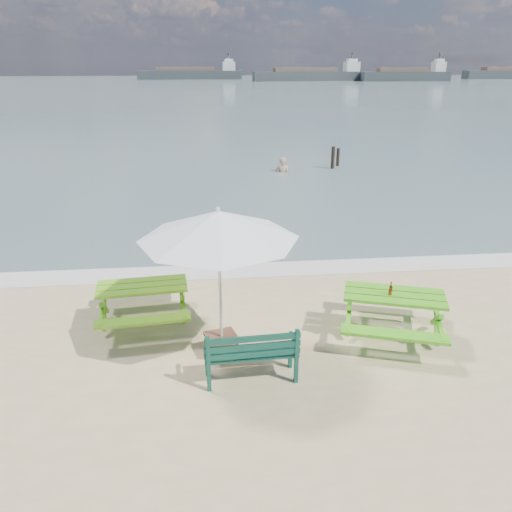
{
  "coord_description": "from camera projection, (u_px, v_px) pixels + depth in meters",
  "views": [
    {
      "loc": [
        -0.62,
        -6.39,
        4.72
      ],
      "look_at": [
        0.34,
        3.0,
        1.0
      ],
      "focal_mm": 35.0,
      "sensor_mm": 36.0,
      "label": 1
    }
  ],
  "objects": [
    {
      "name": "sea",
      "position": [
        206.0,
        89.0,
        86.37
      ],
      "size": [
        300.0,
        300.0,
        0.0
      ],
      "primitive_type": "plane",
      "color": "slate",
      "rests_on": "ground"
    },
    {
      "name": "foam_strip",
      "position": [
        235.0,
        271.0,
        11.95
      ],
      "size": [
        22.0,
        0.9,
        0.01
      ],
      "primitive_type": "cube",
      "color": "silver",
      "rests_on": "ground"
    },
    {
      "name": "patio_umbrella",
      "position": [
        218.0,
        225.0,
        7.77
      ],
      "size": [
        3.15,
        3.15,
        2.55
      ],
      "color": "silver",
      "rests_on": "ground"
    },
    {
      "name": "picnic_table_right",
      "position": [
        392.0,
        316.0,
        9.03
      ],
      "size": [
        2.28,
        2.41,
        0.84
      ],
      "color": "#4DAF1A",
      "rests_on": "ground"
    },
    {
      "name": "beer_bottle",
      "position": [
        390.0,
        290.0,
        8.81
      ],
      "size": [
        0.06,
        0.06,
        0.25
      ],
      "color": "#954715",
      "rests_on": "picnic_table_right"
    },
    {
      "name": "picnic_table_left",
      "position": [
        144.0,
        305.0,
        9.48
      ],
      "size": [
        1.83,
        2.0,
        0.79
      ],
      "color": "#6DB71B",
      "rests_on": "ground"
    },
    {
      "name": "park_bench",
      "position": [
        251.0,
        363.0,
        7.83
      ],
      "size": [
        1.48,
        0.58,
        0.9
      ],
      "color": "#0E3C30",
      "rests_on": "ground"
    },
    {
      "name": "mooring_pilings",
      "position": [
        335.0,
        159.0,
        23.32
      ],
      "size": [
        0.56,
        0.76,
        1.22
      ],
      "color": "black",
      "rests_on": "ground"
    },
    {
      "name": "side_table",
      "position": [
        222.0,
        344.0,
        8.55
      ],
      "size": [
        0.63,
        0.63,
        0.33
      ],
      "color": "brown",
      "rests_on": "ground"
    },
    {
      "name": "cargo_ships",
      "position": [
        358.0,
        75.0,
        125.92
      ],
      "size": [
        114.07,
        22.49,
        4.4
      ],
      "color": "#32383B",
      "rests_on": "ground"
    },
    {
      "name": "swimmer",
      "position": [
        282.0,
        177.0,
        22.7
      ],
      "size": [
        0.78,
        0.62,
        1.87
      ],
      "color": "tan",
      "rests_on": "ground"
    }
  ]
}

